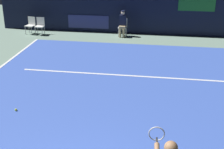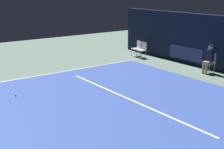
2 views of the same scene
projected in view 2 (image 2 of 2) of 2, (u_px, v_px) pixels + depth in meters
name	position (u px, v px, depth m)	size (l,w,h in m)	color
ground_plane	(77.00, 113.00, 10.16)	(29.41, 29.41, 0.00)	slate
court_surface	(77.00, 113.00, 10.16)	(9.70, 12.17, 0.01)	#3856B2
line_sideline_right	(22.00, 79.00, 13.90)	(0.10, 12.17, 0.01)	white
line_service	(129.00, 99.00, 11.36)	(7.57, 0.10, 0.01)	white
line_judge_on_chair	(209.00, 59.00, 14.68)	(0.45, 0.54, 1.32)	white
courtside_chair_near	(137.00, 47.00, 18.36)	(0.51, 0.49, 0.88)	white
courtside_chair_far	(142.00, 49.00, 17.90)	(0.45, 0.42, 0.88)	white
tennis_ball	(16.00, 95.00, 11.68)	(0.07, 0.07, 0.07)	#CCE033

